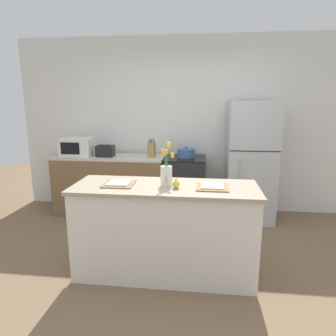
# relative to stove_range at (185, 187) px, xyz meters

# --- Properties ---
(ground_plane) EXTENTS (10.00, 10.00, 0.00)m
(ground_plane) POSITION_rel_stove_range_xyz_m (-0.10, -1.60, -0.45)
(ground_plane) COLOR brown
(back_wall) EXTENTS (5.20, 0.08, 2.70)m
(back_wall) POSITION_rel_stove_range_xyz_m (-0.10, 0.40, 0.90)
(back_wall) COLOR silver
(back_wall) RESTS_ON ground_plane
(kitchen_island) EXTENTS (1.80, 0.66, 0.92)m
(kitchen_island) POSITION_rel_stove_range_xyz_m (-0.10, -1.60, 0.01)
(kitchen_island) COLOR silver
(kitchen_island) RESTS_ON ground_plane
(back_counter) EXTENTS (1.68, 0.60, 0.91)m
(back_counter) POSITION_rel_stove_range_xyz_m (-1.16, 0.00, 0.00)
(back_counter) COLOR brown
(back_counter) RESTS_ON ground_plane
(stove_range) EXTENTS (0.60, 0.61, 0.91)m
(stove_range) POSITION_rel_stove_range_xyz_m (0.00, 0.00, 0.00)
(stove_range) COLOR black
(stove_range) RESTS_ON ground_plane
(refrigerator) EXTENTS (0.68, 0.67, 1.73)m
(refrigerator) POSITION_rel_stove_range_xyz_m (0.95, 0.00, 0.41)
(refrigerator) COLOR #B7BABC
(refrigerator) RESTS_ON ground_plane
(flower_vase) EXTENTS (0.13, 0.21, 0.42)m
(flower_vase) POSITION_rel_stove_range_xyz_m (-0.09, -1.59, 0.60)
(flower_vase) COLOR silver
(flower_vase) RESTS_ON kitchen_island
(pear_figurine) EXTENTS (0.07, 0.07, 0.12)m
(pear_figurine) POSITION_rel_stove_range_xyz_m (0.01, -1.68, 0.52)
(pear_figurine) COLOR #E5CC4C
(pear_figurine) RESTS_ON kitchen_island
(plate_setting_left) EXTENTS (0.30, 0.30, 0.02)m
(plate_setting_left) POSITION_rel_stove_range_xyz_m (-0.55, -1.62, 0.48)
(plate_setting_left) COLOR olive
(plate_setting_left) RESTS_ON kitchen_island
(plate_setting_right) EXTENTS (0.30, 0.30, 0.02)m
(plate_setting_right) POSITION_rel_stove_range_xyz_m (0.35, -1.62, 0.48)
(plate_setting_right) COLOR olive
(plate_setting_right) RESTS_ON kitchen_island
(toaster) EXTENTS (0.28, 0.18, 0.17)m
(toaster) POSITION_rel_stove_range_xyz_m (-1.21, -0.04, 0.54)
(toaster) COLOR black
(toaster) RESTS_ON back_counter
(cooking_pot) EXTENTS (0.27, 0.27, 0.15)m
(cooking_pot) POSITION_rel_stove_range_xyz_m (0.01, 0.03, 0.52)
(cooking_pot) COLOR #386093
(cooking_pot) RESTS_ON stove_range
(microwave) EXTENTS (0.48, 0.37, 0.27)m
(microwave) POSITION_rel_stove_range_xyz_m (-1.66, -0.00, 0.59)
(microwave) COLOR white
(microwave) RESTS_ON back_counter
(knife_block) EXTENTS (0.10, 0.14, 0.27)m
(knife_block) POSITION_rel_stove_range_xyz_m (-0.51, -0.02, 0.57)
(knife_block) COLOR #A37547
(knife_block) RESTS_ON back_counter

